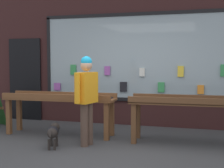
{
  "coord_description": "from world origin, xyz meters",
  "views": [
    {
      "loc": [
        1.47,
        -4.87,
        1.51
      ],
      "look_at": [
        -0.15,
        0.74,
        1.09
      ],
      "focal_mm": 50.0,
      "sensor_mm": 36.0,
      "label": 1
    }
  ],
  "objects_px": {
    "display_table_left": "(60,102)",
    "display_table_right": "(193,106)",
    "person_browsing": "(87,94)",
    "small_dog": "(53,132)"
  },
  "relations": [
    {
      "from": "display_table_right",
      "to": "small_dog",
      "type": "distance_m",
      "value": 2.55
    },
    {
      "from": "display_table_left",
      "to": "small_dog",
      "type": "relative_size",
      "value": 4.01
    },
    {
      "from": "display_table_left",
      "to": "display_table_right",
      "type": "height_order",
      "value": "display_table_right"
    },
    {
      "from": "display_table_left",
      "to": "display_table_right",
      "type": "bearing_deg",
      "value": 0.03
    },
    {
      "from": "display_table_right",
      "to": "small_dog",
      "type": "height_order",
      "value": "display_table_right"
    },
    {
      "from": "display_table_left",
      "to": "person_browsing",
      "type": "height_order",
      "value": "person_browsing"
    },
    {
      "from": "display_table_left",
      "to": "small_dog",
      "type": "height_order",
      "value": "display_table_left"
    },
    {
      "from": "display_table_left",
      "to": "person_browsing",
      "type": "xyz_separation_m",
      "value": [
        0.82,
        -0.61,
        0.25
      ]
    },
    {
      "from": "person_browsing",
      "to": "small_dog",
      "type": "xyz_separation_m",
      "value": [
        -0.51,
        -0.3,
        -0.65
      ]
    },
    {
      "from": "display_table_right",
      "to": "display_table_left",
      "type": "bearing_deg",
      "value": -179.97
    }
  ]
}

